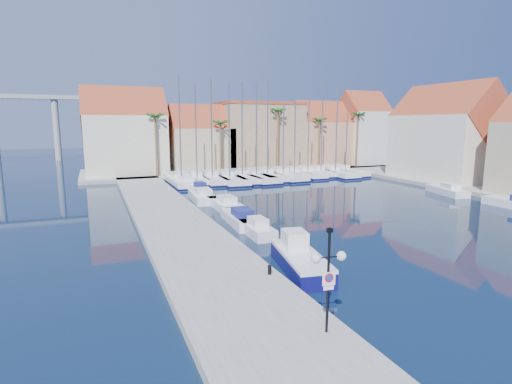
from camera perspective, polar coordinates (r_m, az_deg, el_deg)
ground at (r=25.44m, az=15.34°, el=-9.84°), size 260.00×260.00×0.00m
quay_west at (r=33.87m, az=-11.64°, el=-4.32°), size 6.00×77.00×0.50m
shore_north at (r=71.79m, az=-1.86°, el=3.32°), size 54.00×16.00×0.50m
shore_east at (r=58.40m, az=31.55°, el=0.34°), size 12.00×60.00×0.50m
lamp_post at (r=15.35m, az=10.34°, el=-10.15°), size 1.40×0.49×4.14m
bollard at (r=21.52m, az=1.95°, el=-11.03°), size 0.20×0.20×0.50m
fishing_boat at (r=23.42m, az=6.27°, el=-9.47°), size 3.02×6.24×2.10m
motorboat_west_0 at (r=30.61m, az=-0.02°, el=-5.13°), size 1.71×5.06×1.40m
motorboat_west_1 at (r=33.79m, az=-2.23°, el=-3.70°), size 2.40×6.39×1.40m
motorboat_west_2 at (r=39.58m, az=-4.43°, el=-1.71°), size 2.10×6.38×1.40m
motorboat_west_3 at (r=44.24m, az=-7.64°, el=-0.54°), size 2.81×7.13×1.40m
motorboat_west_4 at (r=48.88m, az=-8.14°, el=0.44°), size 1.83×5.08×1.40m
motorboat_west_5 at (r=54.17m, az=-10.18°, el=1.30°), size 2.99×7.45×1.40m
motorboat_west_6 at (r=57.73m, az=-10.46°, el=1.81°), size 2.66×7.20×1.40m
motorboat_east_1 at (r=52.65m, az=25.69°, el=0.23°), size 3.22×6.20×1.40m
sailboat_0 at (r=56.01m, az=-10.73°, el=1.64°), size 3.10×11.63×14.60m
sailboat_1 at (r=57.07m, az=-8.50°, el=1.90°), size 2.84×8.78×13.65m
sailboat_2 at (r=57.53m, az=-6.40°, el=1.98°), size 3.19×10.76×14.44m
sailboat_3 at (r=57.47m, az=-3.97°, el=1.98°), size 3.80×12.14×13.77m
sailboat_4 at (r=58.52m, az=-2.17°, el=2.15°), size 3.20×11.31×14.11m
sailboat_5 at (r=59.05m, az=-0.20°, el=2.22°), size 3.63×12.13×13.79m
sailboat_6 at (r=60.45m, az=1.43°, el=2.41°), size 3.73×11.37×14.62m
sailboat_7 at (r=61.26m, az=3.57°, el=2.45°), size 3.58×11.98×11.05m
sailboat_8 at (r=62.60m, az=5.27°, el=2.65°), size 2.68×8.23×11.78m
sailboat_9 at (r=63.78m, az=7.17°, el=2.73°), size 3.25×10.08×13.48m
sailboat_10 at (r=65.09m, az=9.06°, el=2.89°), size 2.78×8.31×14.35m
sailboat_11 at (r=65.38m, az=10.94°, el=2.79°), size 3.09×11.17×14.12m
sailboat_12 at (r=66.89m, az=12.33°, el=2.90°), size 3.48×10.33×12.21m
building_0 at (r=66.04m, az=-18.21°, el=7.72°), size 12.30×9.00×13.50m
building_1 at (r=68.04m, az=-7.96°, el=7.13°), size 10.30×8.00×11.00m
building_2 at (r=72.45m, az=0.36°, el=8.15°), size 14.20×10.20×11.50m
building_3 at (r=77.02m, az=9.00°, el=7.83°), size 10.30×8.00×12.00m
building_4 at (r=81.21m, az=14.89°, el=8.50°), size 8.30×8.00×14.00m
building_6 at (r=63.54m, az=25.50°, el=7.19°), size 9.00×14.30×13.50m
palm_0 at (r=61.48m, az=-14.20°, el=10.17°), size 2.60×2.60×10.15m
palm_1 at (r=63.70m, az=-5.11°, el=9.56°), size 2.60×2.60×9.15m
palm_2 at (r=67.36m, az=3.17°, el=11.20°), size 2.60×2.60×11.15m
palm_3 at (r=71.15m, az=9.08°, el=9.89°), size 2.60×2.60×9.65m
palm_4 at (r=75.61m, az=14.37°, el=10.41°), size 2.60×2.60×10.65m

